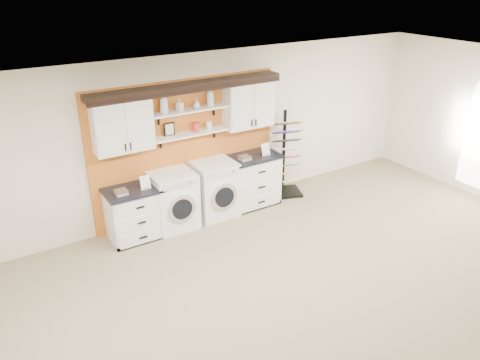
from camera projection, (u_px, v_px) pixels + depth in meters
floor at (342, 350)px, 5.41m from camera, size 10.00×10.00×0.00m
ceiling at (370, 116)px, 4.25m from camera, size 10.00×10.00×0.00m
wall_back at (186, 138)px, 7.92m from camera, size 10.00×0.00×10.00m
accent_panel at (187, 149)px, 7.98m from camera, size 3.40×0.07×2.40m
upper_cabinet_left at (122, 125)px, 7.02m from camera, size 0.90×0.35×0.84m
upper_cabinet_right at (248, 104)px, 8.11m from camera, size 0.90×0.35×0.84m
shelf_lower at (191, 134)px, 7.71m from camera, size 1.32×0.28×0.03m
shelf_upper at (189, 110)px, 7.55m from camera, size 1.32×0.28×0.03m
crown_molding at (188, 86)px, 7.39m from camera, size 3.30×0.41×0.13m
picture_frame at (169, 129)px, 7.53m from camera, size 0.18×0.02×0.22m
canister_red at (196, 127)px, 7.72m from camera, size 0.11×0.11×0.16m
canister_cream at (209, 125)px, 7.85m from camera, size 0.10×0.10×0.14m
base_cabinet_left at (135, 213)px, 7.50m from camera, size 0.89×0.66×0.87m
base_cabinet_right at (252, 180)px, 8.57m from camera, size 0.98×0.66×0.96m
washer at (173, 200)px, 7.80m from camera, size 0.70×0.71×0.98m
dryer at (215, 189)px, 8.18m from camera, size 0.71×0.71×0.99m
sample_rack at (285, 168)px, 8.95m from camera, size 0.73×0.67×1.63m
soap_bottle_a at (164, 103)px, 7.26m from camera, size 0.18×0.18×0.33m
soap_bottle_b at (180, 105)px, 7.42m from camera, size 0.12×0.12×0.20m
soap_bottle_c at (196, 104)px, 7.57m from camera, size 0.16×0.16×0.15m
soap_bottle_d at (210, 96)px, 7.66m from camera, size 0.17×0.17×0.32m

